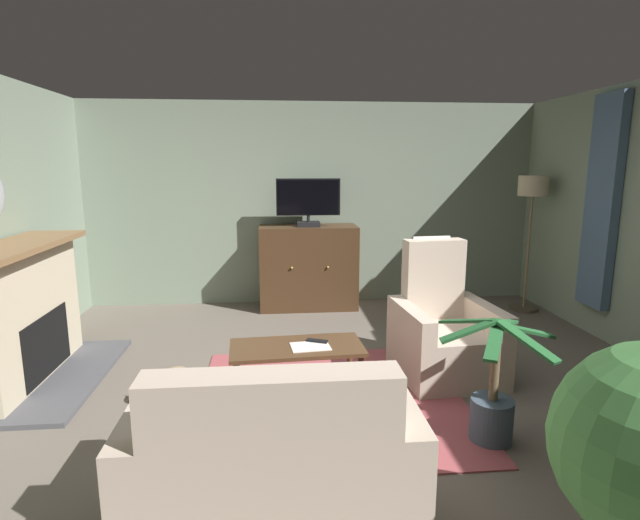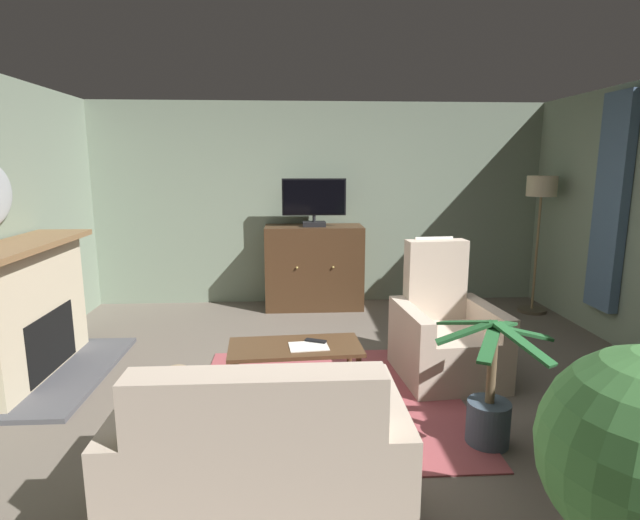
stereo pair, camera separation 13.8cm
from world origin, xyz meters
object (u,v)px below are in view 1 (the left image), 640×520
object	(u,v)px
television	(308,201)
floor_lamp	(532,205)
cat	(169,382)
folded_newspaper	(310,346)
armchair_angled_to_table	(444,335)
sofa_floral	(275,466)
potted_plant_tall_palm_by_window	(492,405)
tv_cabinet	(308,269)
fireplace	(22,317)
tv_remote	(317,341)
coffee_table	(297,352)

from	to	relation	value
television	floor_lamp	xyz separation A→B (m)	(2.73, -0.32, -0.05)
floor_lamp	cat	bearing A→B (deg)	-152.99
folded_newspaper	armchair_angled_to_table	bearing A→B (deg)	12.56
cat	armchair_angled_to_table	bearing A→B (deg)	5.77
sofa_floral	potted_plant_tall_palm_by_window	size ratio (longest dim) A/B	1.64
armchair_angled_to_table	potted_plant_tall_palm_by_window	size ratio (longest dim) A/B	1.34
tv_cabinet	cat	distance (m)	2.78
cat	tv_cabinet	bearing A→B (deg)	62.01
fireplace	television	size ratio (longest dim) A/B	2.15
fireplace	tv_cabinet	distance (m)	3.26
fireplace	tv_remote	distance (m)	2.49
coffee_table	folded_newspaper	bearing A→B (deg)	-17.26
tv_cabinet	armchair_angled_to_table	bearing A→B (deg)	-64.56
folded_newspaper	floor_lamp	distance (m)	3.75
sofa_floral	potted_plant_tall_palm_by_window	distance (m)	1.59
coffee_table	tv_remote	world-z (taller)	tv_remote
fireplace	cat	bearing A→B (deg)	-17.71
potted_plant_tall_palm_by_window	tv_cabinet	bearing A→B (deg)	106.87
television	potted_plant_tall_palm_by_window	world-z (taller)	television
folded_newspaper	sofa_floral	bearing A→B (deg)	-107.39
cat	television	bearing A→B (deg)	61.48
tv_remote	floor_lamp	size ratio (longest dim) A/B	0.10
tv_cabinet	potted_plant_tall_palm_by_window	xyz separation A→B (m)	(1.00, -3.30, -0.25)
cat	tv_remote	bearing A→B (deg)	-3.52
sofa_floral	armchair_angled_to_table	distance (m)	2.31
potted_plant_tall_palm_by_window	coffee_table	bearing A→B (deg)	149.68
folded_newspaper	cat	distance (m)	1.18
folded_newspaper	armchair_angled_to_table	distance (m)	1.27
tv_remote	folded_newspaper	world-z (taller)	tv_remote
floor_lamp	tv_remote	bearing A→B (deg)	-143.18
folded_newspaper	floor_lamp	xyz separation A→B (m)	(2.90, 2.21, 0.89)
coffee_table	tv_remote	size ratio (longest dim) A/B	6.26
television	tv_remote	xyz separation A→B (m)	(-0.10, -2.45, -0.93)
tv_remote	armchair_angled_to_table	xyz separation A→B (m)	(1.15, 0.31, -0.09)
coffee_table	sofa_floral	bearing A→B (deg)	-97.24
potted_plant_tall_palm_by_window	floor_lamp	world-z (taller)	floor_lamp
armchair_angled_to_table	coffee_table	bearing A→B (deg)	-164.42
tv_remote	cat	bearing A→B (deg)	-159.84
folded_newspaper	fireplace	bearing A→B (deg)	160.97
television	cat	distance (m)	2.98
potted_plant_tall_palm_by_window	tv_remote	bearing A→B (deg)	144.10
coffee_table	floor_lamp	xyz separation A→B (m)	(3.00, 2.18, 0.95)
tv_cabinet	television	size ratio (longest dim) A/B	1.56
cat	floor_lamp	world-z (taller)	floor_lamp
armchair_angled_to_table	floor_lamp	bearing A→B (deg)	47.06
floor_lamp	sofa_floral	bearing A→B (deg)	-131.57
fireplace	tv_cabinet	world-z (taller)	fireplace
television	armchair_angled_to_table	bearing A→B (deg)	-64.01
folded_newspaper	cat	world-z (taller)	folded_newspaper
potted_plant_tall_palm_by_window	floor_lamp	bearing A→B (deg)	59.36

